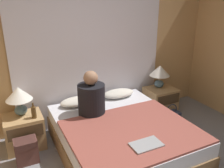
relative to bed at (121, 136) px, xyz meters
The scene contains 15 objects.
wall_back 1.49m from the bed, 90.00° to the left, with size 4.54×0.06×2.50m.
curtain_panel 1.38m from the bed, 90.00° to the left, with size 2.70×0.02×2.33m.
bed is the anchor object (origin of this frame).
nightstand_left 1.38m from the bed, 149.64° to the left, with size 0.52×0.46×0.48m.
nightstand_right 1.38m from the bed, 30.36° to the left, with size 0.52×0.46×0.48m.
lamp_left 1.52m from the bed, 147.09° to the left, with size 0.36×0.36×0.41m.
lamp_right 1.52m from the bed, 32.91° to the left, with size 0.36×0.36×0.41m.
pillow_left 0.90m from the bed, 115.11° to the left, with size 0.54×0.31×0.12m.
pillow_right 0.90m from the bed, 64.89° to the left, with size 0.54×0.31×0.12m.
blanket_on_bed 0.38m from the bed, 90.00° to the right, with size 1.58×1.29×0.03m.
person_left_in_bed 0.68m from the bed, 124.65° to the left, with size 0.38×0.38×0.65m.
beer_bottle_on_left_stand 1.24m from the bed, 150.62° to the left, with size 0.07×0.07×0.22m.
laptop_on_bed 0.69m from the bed, 92.23° to the right, with size 0.35×0.22×0.02m.
backpack_on_floor 1.26m from the bed, 165.59° to the left, with size 0.28×0.21×0.34m.
handbag_on_floor 1.19m from the bed, 15.62° to the left, with size 0.30×0.18×0.34m.
Camera 1 is at (-1.36, -1.62, 2.06)m, focal length 38.00 mm.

